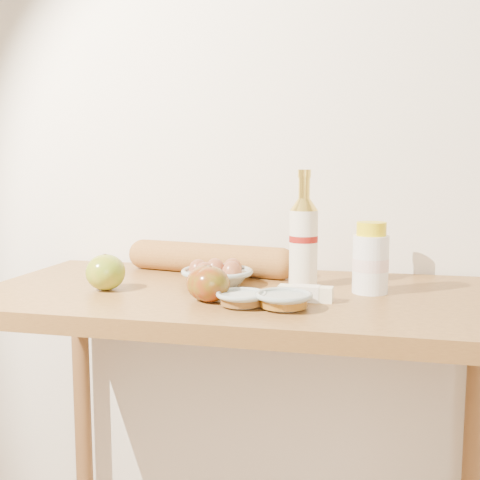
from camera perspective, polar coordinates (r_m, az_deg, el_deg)
name	(u,v)px	position (r m, az deg, el deg)	size (l,w,h in m)	color
back_wall	(270,122)	(1.67, 2.89, 11.13)	(3.50, 0.02, 2.60)	white
table	(243,343)	(1.41, 0.28, -9.73)	(1.20, 0.60, 0.90)	olive
bourbon_bottle	(303,240)	(1.41, 6.04, 0.04)	(0.09, 0.09, 0.27)	beige
cream_bottle	(371,260)	(1.37, 12.28, -1.89)	(0.09, 0.09, 0.16)	white
egg_bowl	(217,275)	(1.43, -2.20, -3.33)	(0.23, 0.23, 0.06)	#94A19B
baguette	(209,259)	(1.58, -2.98, -1.77)	(0.49, 0.17, 0.08)	#B37736
apple_yellowgreen	(106,272)	(1.41, -12.63, -3.00)	(0.11, 0.11, 0.08)	#9F8A1F
apple_redgreen_front	(206,283)	(1.27, -3.27, -4.10)	(0.10, 0.10, 0.08)	maroon
apple_redgreen_right	(205,286)	(1.27, -3.36, -4.40)	(0.09, 0.09, 0.06)	maroon
sugar_bowl	(242,299)	(1.22, 0.16, -5.59)	(0.13, 0.13, 0.03)	#97A5A0
syrup_bowl	(284,300)	(1.21, 4.18, -5.71)	(0.12, 0.12, 0.03)	#8D9994
butter_stick	(306,294)	(1.28, 6.23, -5.07)	(0.12, 0.04, 0.03)	#FBF1C2
apple_extra	(210,284)	(1.26, -2.84, -4.21)	(0.10, 0.10, 0.08)	maroon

